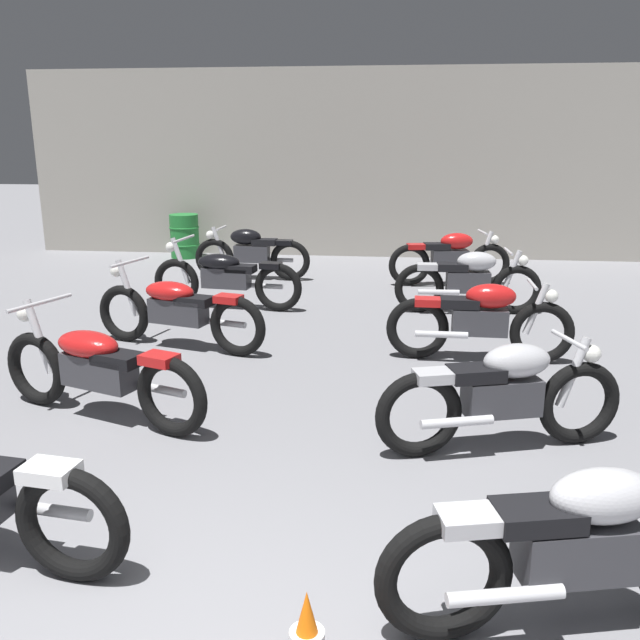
{
  "coord_description": "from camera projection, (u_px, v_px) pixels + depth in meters",
  "views": [
    {
      "loc": [
        0.75,
        -2.01,
        2.34
      ],
      "look_at": [
        0.0,
        4.44,
        0.55
      ],
      "focal_mm": 37.64,
      "sensor_mm": 36.0,
      "label": 1
    }
  ],
  "objects": [
    {
      "name": "motorcycle_left_row_4",
      "position": [
        251.0,
        252.0,
        11.19
      ],
      "size": [
        1.97,
        0.48,
        0.88
      ],
      "color": "black",
      "rests_on": "ground"
    },
    {
      "name": "motorcycle_right_row_4",
      "position": [
        450.0,
        257.0,
        10.74
      ],
      "size": [
        1.96,
        0.6,
        0.88
      ],
      "color": "black",
      "rests_on": "ground"
    },
    {
      "name": "oil_drum",
      "position": [
        185.0,
        236.0,
        13.23
      ],
      "size": [
        0.59,
        0.59,
        0.85
      ],
      "color": "#1E722D",
      "rests_on": "ground"
    },
    {
      "name": "motorcycle_left_row_2",
      "position": [
        177.0,
        309.0,
        7.53
      ],
      "size": [
        2.12,
        0.83,
        0.97
      ],
      "color": "black",
      "rests_on": "ground"
    },
    {
      "name": "motorcycle_right_row_2",
      "position": [
        481.0,
        319.0,
        7.1
      ],
      "size": [
        1.97,
        0.48,
        0.88
      ],
      "color": "black",
      "rests_on": "ground"
    },
    {
      "name": "motorcycle_right_row_0",
      "position": [
        580.0,
        545.0,
        3.18
      ],
      "size": [
        1.94,
        0.68,
        0.88
      ],
      "color": "black",
      "rests_on": "ground"
    },
    {
      "name": "motorcycle_right_row_3",
      "position": [
        469.0,
        280.0,
        9.03
      ],
      "size": [
        1.97,
        0.48,
        0.88
      ],
      "color": "black",
      "rests_on": "ground"
    },
    {
      "name": "back_wall",
      "position": [
        361.0,
        164.0,
        13.08
      ],
      "size": [
        13.29,
        0.24,
        3.6
      ],
      "primitive_type": "cube",
      "color": "#9E998E",
      "rests_on": "ground"
    },
    {
      "name": "motorcycle_right_row_1",
      "position": [
        503.0,
        394.0,
        5.06
      ],
      "size": [
        1.92,
        0.73,
        0.88
      ],
      "color": "black",
      "rests_on": "ground"
    },
    {
      "name": "motorcycle_left_row_3",
      "position": [
        225.0,
        276.0,
        9.3
      ],
      "size": [
        2.17,
        0.68,
        0.97
      ],
      "color": "black",
      "rests_on": "ground"
    },
    {
      "name": "motorcycle_left_row_1",
      "position": [
        98.0,
        369.0,
        5.62
      ],
      "size": [
        2.08,
        0.94,
        0.97
      ],
      "color": "black",
      "rests_on": "ground"
    }
  ]
}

